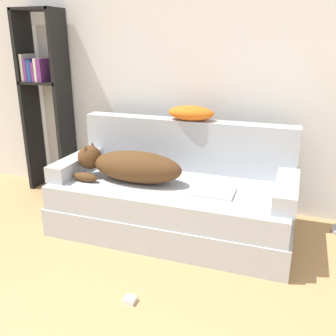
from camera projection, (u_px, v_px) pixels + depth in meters
wall_back at (180, 50)px, 3.17m from camera, size 8.19×0.06×2.70m
couch at (172, 207)px, 2.91m from camera, size 1.81×0.84×0.40m
couch_backrest at (186, 145)px, 3.09m from camera, size 1.77×0.15×0.42m
couch_arm_left at (77, 164)px, 3.08m from camera, size 0.15×0.65×0.13m
couch_arm_right at (287, 189)px, 2.55m from camera, size 0.15×0.65×0.13m
dog at (130, 166)px, 2.85m from camera, size 0.86×0.32×0.27m
laptop at (213, 192)px, 2.65m from camera, size 0.31×0.24×0.02m
throw_pillow at (191, 113)px, 2.98m from camera, size 0.37×0.21×0.12m
bookshelf at (44, 92)px, 3.54m from camera, size 0.42×0.26×1.70m
power_adapter at (130, 300)px, 2.15m from camera, size 0.06×0.06×0.03m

